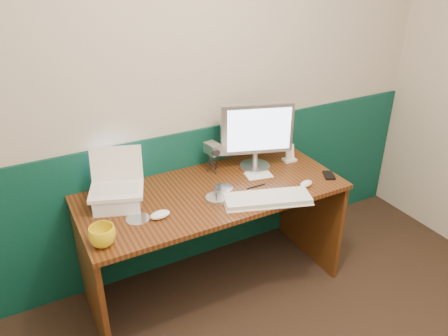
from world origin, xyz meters
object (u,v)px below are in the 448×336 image
desk (213,240)px  camcorder (213,158)px  keyboard (267,199)px  laptop (114,173)px  mug (102,236)px  monitor (256,135)px

desk → camcorder: camcorder is taller
keyboard → camcorder: size_ratio=2.42×
laptop → mug: 0.39m
mug → camcorder: camcorder is taller
laptop → mug: (-0.17, -0.32, -0.16)m
desk → monitor: size_ratio=3.46×
desk → mug: mug is taller
monitor → laptop: bearing=-158.8°
camcorder → desk: bearing=-126.7°
laptop → monitor: 0.93m
keyboard → monitor: bearing=86.8°
desk → mug: (-0.72, -0.22, 0.43)m
desk → camcorder: size_ratio=7.82×
keyboard → mug: bearing=-163.8°
desk → keyboard: size_ratio=3.23×
laptop → mug: laptop is taller
keyboard → desk: bearing=148.9°
laptop → camcorder: (0.66, 0.12, -0.11)m
keyboard → camcorder: camcorder is taller
camcorder → monitor: bearing=-24.2°
keyboard → camcorder: (-0.11, 0.47, 0.09)m
monitor → desk: bearing=-141.8°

